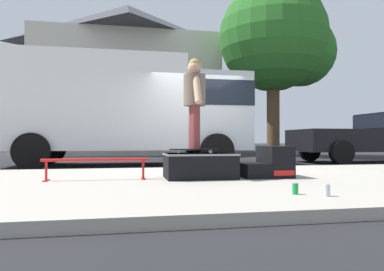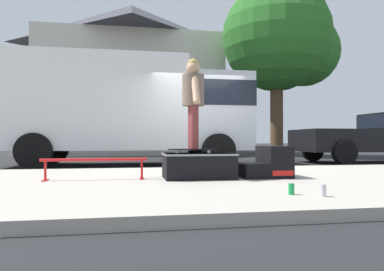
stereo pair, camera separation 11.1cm
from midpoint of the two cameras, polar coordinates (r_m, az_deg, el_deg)
ground_plane at (r=8.58m, az=3.03°, el=-5.55°), size 140.00×140.00×0.00m
sidewalk_slab at (r=5.70m, az=9.91°, el=-7.36°), size 50.00×5.00×0.12m
skate_box at (r=5.64m, az=1.58°, el=-4.70°), size 1.10×0.74×0.39m
kicker_ramp at (r=5.97m, az=12.38°, el=-4.48°), size 0.78×0.70×0.50m
grind_rail at (r=5.60m, az=-14.70°, el=-4.32°), size 1.57×0.28×0.33m
skateboard at (r=5.65m, az=0.75°, el=-2.26°), size 0.80×0.36×0.07m
skater_kid at (r=5.69m, az=0.75°, el=6.36°), size 0.35×0.74×1.43m
soda_can at (r=4.09m, az=20.88°, el=-8.20°), size 0.07×0.07×0.13m
soda_can_b at (r=4.13m, az=16.30°, el=-8.16°), size 0.07×0.07×0.13m
box_truck at (r=10.57m, az=-9.40°, el=4.59°), size 6.91×2.63×3.05m
street_tree_main at (r=17.01m, az=14.39°, el=14.44°), size 5.30×4.82×7.73m
house_behind at (r=20.73m, az=-9.51°, el=9.04°), size 9.54×8.22×8.40m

